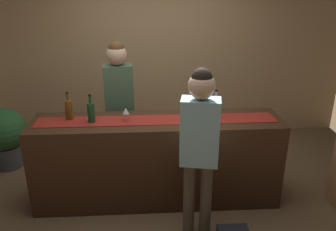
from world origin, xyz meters
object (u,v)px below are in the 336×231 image
object	(u,v)px
wine_bottle_clear	(216,107)
customer_sipping	(200,138)
wine_bottle_green	(91,112)
wine_glass_mid_counter	(126,111)
bartender	(119,96)
wine_glass_near_customer	(194,110)
wine_bottle_amber	(69,109)
potted_plant_tall	(4,134)

from	to	relation	value
wine_bottle_clear	customer_sipping	world-z (taller)	customer_sipping
wine_bottle_clear	wine_bottle_green	bearing A→B (deg)	-176.53
wine_bottle_green	wine_glass_mid_counter	xyz separation A→B (m)	(0.35, 0.02, -0.01)
wine_bottle_clear	bartender	xyz separation A→B (m)	(-1.07, 0.51, -0.02)
wine_bottle_green	wine_glass_near_customer	xyz separation A→B (m)	(1.06, 0.01, -0.01)
wine_bottle_clear	wine_glass_mid_counter	xyz separation A→B (m)	(-0.96, -0.06, -0.01)
bartender	wine_bottle_amber	bearing A→B (deg)	38.43
customer_sipping	potted_plant_tall	size ratio (longest dim) A/B	2.03
wine_bottle_amber	customer_sipping	world-z (taller)	customer_sipping
potted_plant_tall	customer_sipping	bearing A→B (deg)	-31.83
wine_glass_near_customer	wine_bottle_clear	bearing A→B (deg)	15.19
wine_glass_mid_counter	potted_plant_tall	size ratio (longest dim) A/B	0.18
wine_glass_mid_counter	potted_plant_tall	distance (m)	1.93
wine_bottle_green	wine_glass_near_customer	bearing A→B (deg)	0.64
wine_glass_mid_counter	potted_plant_tall	xyz separation A→B (m)	(-1.64, 0.83, -0.59)
wine_bottle_green	potted_plant_tall	size ratio (longest dim) A/B	0.37
bartender	wine_bottle_green	bearing A→B (deg)	60.51
wine_bottle_amber	wine_bottle_clear	bearing A→B (deg)	-0.52
bartender	potted_plant_tall	distance (m)	1.65
wine_glass_mid_counter	wine_bottle_green	bearing A→B (deg)	-176.82
wine_bottle_amber	wine_glass_mid_counter	distance (m)	0.60
wine_bottle_green	potted_plant_tall	bearing A→B (deg)	146.61
bartender	potted_plant_tall	bearing A→B (deg)	-17.04
potted_plant_tall	wine_bottle_amber	bearing A→B (deg)	-35.92
wine_bottle_clear	bartender	size ratio (longest dim) A/B	0.18
customer_sipping	potted_plant_tall	world-z (taller)	customer_sipping
wine_glass_mid_counter	wine_glass_near_customer	bearing A→B (deg)	-0.62
customer_sipping	wine_bottle_amber	bearing A→B (deg)	162.88
wine_bottle_clear	wine_glass_near_customer	size ratio (longest dim) A/B	2.10
bartender	potted_plant_tall	size ratio (longest dim) A/B	2.07
wine_glass_near_customer	customer_sipping	world-z (taller)	customer_sipping
wine_bottle_green	customer_sipping	size ratio (longest dim) A/B	0.18
potted_plant_tall	wine_glass_mid_counter	bearing A→B (deg)	-26.82
wine_glass_near_customer	potted_plant_tall	world-z (taller)	wine_glass_near_customer
wine_bottle_amber	customer_sipping	bearing A→B (deg)	-28.21
wine_glass_mid_counter	customer_sipping	xyz separation A→B (m)	(0.68, -0.61, -0.04)
bartender	customer_sipping	size ratio (longest dim) A/B	1.02
customer_sipping	wine_glass_near_customer	bearing A→B (deg)	98.76
wine_bottle_green	wine_bottle_amber	size ratio (longest dim) A/B	1.00
wine_glass_near_customer	potted_plant_tall	bearing A→B (deg)	160.37
wine_bottle_clear	potted_plant_tall	world-z (taller)	wine_bottle_clear
wine_bottle_green	wine_glass_mid_counter	distance (m)	0.35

